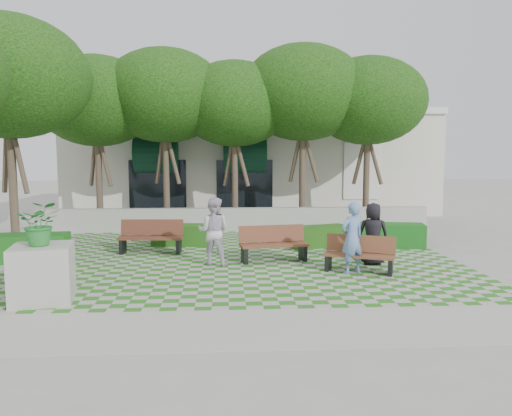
{
  "coord_description": "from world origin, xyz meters",
  "views": [
    {
      "loc": [
        -0.38,
        -12.94,
        2.96
      ],
      "look_at": [
        0.5,
        1.5,
        1.4
      ],
      "focal_mm": 35.0,
      "sensor_mm": 36.0,
      "label": 1
    }
  ],
  "objects": [
    {
      "name": "retaining_wall",
      "position": [
        0.0,
        6.2,
        0.45
      ],
      "size": [
        15.0,
        0.36,
        0.9
      ],
      "primitive_type": "cube",
      "color": "#9E9B93",
      "rests_on": "ground"
    },
    {
      "name": "person_dark",
      "position": [
        3.56,
        0.05,
        0.84
      ],
      "size": [
        0.9,
        0.66,
        1.68
      ],
      "primitive_type": "imported",
      "rotation": [
        0.0,
        0.0,
        2.98
      ],
      "color": "black",
      "rests_on": "ground"
    },
    {
      "name": "bench_west",
      "position": [
        -2.63,
        2.04,
        0.48
      ],
      "size": [
        1.92,
        0.73,
        0.99
      ],
      "rotation": [
        0.0,
        0.0,
        -0.05
      ],
      "color": "#51291B",
      "rests_on": "ground"
    },
    {
      "name": "hedge_midright",
      "position": [
        2.59,
        2.75,
        0.33
      ],
      "size": [
        2.04,
        1.28,
        0.67
      ],
      "primitive_type": "cube",
      "rotation": [
        0.0,
        0.0,
        0.29
      ],
      "color": "#1D4813",
      "rests_on": "ground"
    },
    {
      "name": "lawn",
      "position": [
        0.0,
        1.0,
        0.01
      ],
      "size": [
        12.0,
        12.0,
        0.0
      ],
      "primitive_type": "plane",
      "color": "#2B721E",
      "rests_on": "ground"
    },
    {
      "name": "hedge_west",
      "position": [
        -5.89,
        0.99,
        0.38
      ],
      "size": [
        2.25,
        1.05,
        0.77
      ],
      "primitive_type": "cube",
      "rotation": [
        0.0,
        0.0,
        0.08
      ],
      "color": "#155216",
      "rests_on": "ground"
    },
    {
      "name": "person_white",
      "position": [
        -0.71,
        0.3,
        0.91
      ],
      "size": [
        1.01,
        0.86,
        1.82
      ],
      "primitive_type": "imported",
      "rotation": [
        0.0,
        0.0,
        2.93
      ],
      "color": "silver",
      "rests_on": "ground"
    },
    {
      "name": "hedge_east",
      "position": [
        4.88,
        2.6,
        0.37
      ],
      "size": [
        2.25,
        1.23,
        0.75
      ],
      "primitive_type": "cube",
      "rotation": [
        0.0,
        0.0,
        -0.18
      ],
      "color": "#155219",
      "rests_on": "ground"
    },
    {
      "name": "sidewalk_south",
      "position": [
        0.0,
        -4.7,
        0.01
      ],
      "size": [
        16.0,
        2.0,
        0.01
      ],
      "primitive_type": "cube",
      "color": "#9E9B93",
      "rests_on": "ground"
    },
    {
      "name": "bench_east",
      "position": [
        2.98,
        -0.76,
        0.44
      ],
      "size": [
        1.83,
        1.21,
        0.92
      ],
      "rotation": [
        0.0,
        0.0,
        -0.4
      ],
      "color": "brown",
      "rests_on": "ground"
    },
    {
      "name": "building",
      "position": [
        0.93,
        14.08,
        2.52
      ],
      "size": [
        18.0,
        8.92,
        5.15
      ],
      "color": "beige",
      "rests_on": "ground"
    },
    {
      "name": "ground",
      "position": [
        0.0,
        0.0,
        0.0
      ],
      "size": [
        90.0,
        90.0,
        0.0
      ],
      "primitive_type": "plane",
      "color": "gray",
      "rests_on": "ground"
    },
    {
      "name": "planter_front",
      "position": [
        -4.08,
        -2.85,
        0.83
      ],
      "size": [
        1.33,
        1.33,
        2.04
      ],
      "rotation": [
        0.0,
        0.0,
        0.19
      ],
      "color": "#9E9B93",
      "rests_on": "ground"
    },
    {
      "name": "tree_row",
      "position": [
        -1.86,
        5.95,
        5.18
      ],
      "size": [
        17.7,
        13.4,
        7.41
      ],
      "color": "#47382B",
      "rests_on": "ground"
    },
    {
      "name": "bench_mid",
      "position": [
        0.93,
        0.66,
        0.47
      ],
      "size": [
        1.95,
        0.91,
        0.99
      ],
      "rotation": [
        0.0,
        0.0,
        0.16
      ],
      "color": "brown",
      "rests_on": "ground"
    },
    {
      "name": "hedge_midleft",
      "position": [
        -1.79,
        3.28,
        0.34
      ],
      "size": [
        2.01,
        1.02,
        0.68
      ],
      "primitive_type": "cube",
      "rotation": [
        0.0,
        0.0,
        -0.13
      ],
      "color": "#1E4F15",
      "rests_on": "ground"
    },
    {
      "name": "person_blue",
      "position": [
        2.75,
        -0.89,
        0.9
      ],
      "size": [
        0.77,
        0.67,
        1.79
      ],
      "primitive_type": "imported",
      "rotation": [
        0.0,
        0.0,
        3.58
      ],
      "color": "#6684BB",
      "rests_on": "ground"
    }
  ]
}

